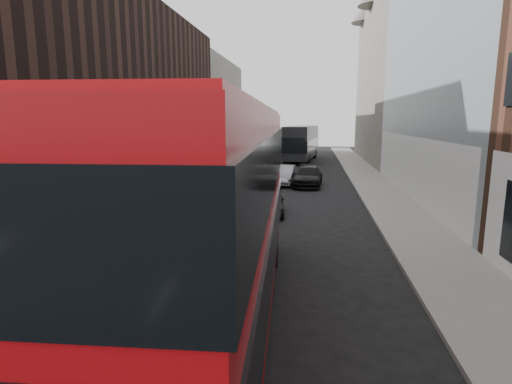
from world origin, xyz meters
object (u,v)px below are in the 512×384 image
at_px(grey_bus, 301,142).
at_px(street_lamp, 123,130).
at_px(car_a, 269,201).
at_px(car_c, 308,176).
at_px(red_bus, 209,210).
at_px(car_b, 284,175).

bearing_deg(grey_bus, street_lamp, -105.51).
xyz_separation_m(street_lamp, grey_bus, (9.78, 25.36, -2.00)).
height_order(car_a, car_c, car_c).
xyz_separation_m(red_bus, grey_bus, (0.76, 39.57, -0.62)).
height_order(grey_bus, car_c, grey_bus).
xyz_separation_m(street_lamp, red_bus, (9.02, -14.22, -1.37)).
distance_m(street_lamp, red_bus, 16.89).
bearing_deg(car_c, red_bus, -91.48).
xyz_separation_m(grey_bus, car_a, (-0.72, -27.93, -1.53)).
bearing_deg(grey_bus, car_b, -86.48).
distance_m(red_bus, car_a, 11.84).
distance_m(car_a, car_c, 9.36).
bearing_deg(grey_bus, red_bus, -85.52).
xyz_separation_m(street_lamp, car_b, (9.12, 7.09, -3.47)).
bearing_deg(red_bus, car_c, 81.47).
bearing_deg(car_b, street_lamp, -139.02).
distance_m(street_lamp, car_c, 13.23).
xyz_separation_m(red_bus, car_c, (1.91, 20.82, -2.09)).
bearing_deg(street_lamp, red_bus, -57.61).
distance_m(grey_bus, car_a, 27.98).
bearing_deg(car_a, red_bus, -96.18).
relative_size(grey_bus, car_b, 2.98).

